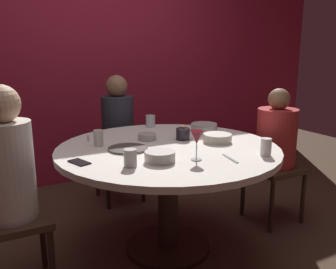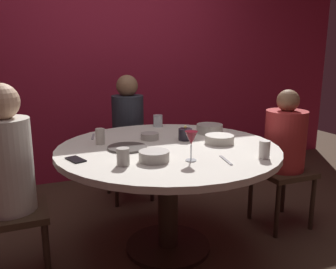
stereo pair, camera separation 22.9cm
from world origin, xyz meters
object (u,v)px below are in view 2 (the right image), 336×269
(candle_holder, at_px, (185,134))
(seated_diner_right, at_px, (285,143))
(bowl_small_white, at_px, (154,156))
(seated_diner_back, at_px, (128,124))
(cup_center_front, at_px, (158,121))
(cup_near_candle, at_px, (264,150))
(wine_glass, at_px, (191,139))
(cell_phone, at_px, (76,159))
(bowl_sauce_side, at_px, (150,136))
(bowl_serving_large, at_px, (219,139))
(cup_by_left_diner, at_px, (100,136))
(cup_by_right_diner, at_px, (123,157))
(seated_diner_left, at_px, (7,165))
(dinner_plate, at_px, (127,148))
(dining_table, at_px, (168,165))
(bowl_salad_center, at_px, (210,129))

(candle_holder, bearing_deg, seated_diner_right, -7.68)
(bowl_small_white, bearing_deg, seated_diner_back, 81.02)
(seated_diner_right, distance_m, cup_center_front, 1.04)
(bowl_small_white, distance_m, cup_near_candle, 0.66)
(wine_glass, height_order, cell_phone, wine_glass)
(bowl_sauce_side, bearing_deg, cup_near_candle, -55.66)
(bowl_serving_large, bearing_deg, cup_by_left_diner, 159.90)
(wine_glass, distance_m, bowl_serving_large, 0.48)
(cup_by_right_diner, bearing_deg, candle_holder, 35.20)
(bowl_serving_large, relative_size, cup_center_front, 1.99)
(seated_diner_left, relative_size, dinner_plate, 4.69)
(candle_holder, bearing_deg, cup_by_left_diner, 168.97)
(cup_center_front, bearing_deg, seated_diner_back, 113.27)
(seated_diner_right, distance_m, candle_holder, 0.82)
(dining_table, height_order, cup_by_left_diner, cup_by_left_diner)
(bowl_salad_center, bearing_deg, cell_phone, -162.57)
(seated_diner_right, distance_m, bowl_salad_center, 0.60)
(bowl_small_white, height_order, cup_near_candle, cup_near_candle)
(cell_phone, height_order, cup_by_right_diner, cup_by_right_diner)
(bowl_serving_large, relative_size, cup_by_right_diner, 2.02)
(cup_by_left_diner, xyz_separation_m, cup_by_right_diner, (0.02, -0.51, -0.00))
(cell_phone, bearing_deg, cup_by_left_diner, 37.08)
(bowl_salad_center, xyz_separation_m, cup_by_right_diner, (-0.84, -0.53, 0.01))
(cup_center_front, bearing_deg, cell_phone, -137.58)
(candle_holder, bearing_deg, bowl_salad_center, 26.59)
(bowl_serving_large, relative_size, bowl_salad_center, 0.98)
(candle_holder, bearing_deg, bowl_sauce_side, 152.95)
(bowl_sauce_side, relative_size, cup_near_candle, 1.22)
(bowl_serving_large, bearing_deg, cup_center_front, 106.58)
(cup_by_right_diner, bearing_deg, cell_phone, 139.74)
(candle_holder, bearing_deg, seated_diner_left, -174.70)
(seated_diner_back, xyz_separation_m, seated_diner_right, (0.98, -0.99, -0.04))
(seated_diner_back, relative_size, bowl_salad_center, 5.74)
(dining_table, xyz_separation_m, bowl_sauce_side, (-0.05, 0.23, 0.16))
(seated_diner_back, relative_size, cup_center_front, 11.66)
(seated_diner_back, bearing_deg, seated_diner_right, 44.81)
(bowl_serving_large, relative_size, cup_near_candle, 1.86)
(bowl_sauce_side, height_order, cup_by_right_diner, cup_by_right_diner)
(seated_diner_back, height_order, bowl_sauce_side, seated_diner_back)
(dinner_plate, bearing_deg, seated_diner_back, 74.03)
(wine_glass, bearing_deg, seated_diner_left, 160.25)
(seated_diner_back, relative_size, bowl_small_white, 6.60)
(wine_glass, distance_m, dinner_plate, 0.50)
(seated_diner_left, relative_size, seated_diner_right, 1.10)
(dining_table, height_order, bowl_sauce_side, bowl_sauce_side)
(cell_phone, xyz_separation_m, bowl_salad_center, (1.07, 0.34, 0.03))
(bowl_serving_large, bearing_deg, bowl_salad_center, 74.02)
(bowl_salad_center, bearing_deg, candle_holder, -153.41)
(bowl_small_white, distance_m, cup_center_front, 0.97)
(dining_table, relative_size, wine_glass, 8.45)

